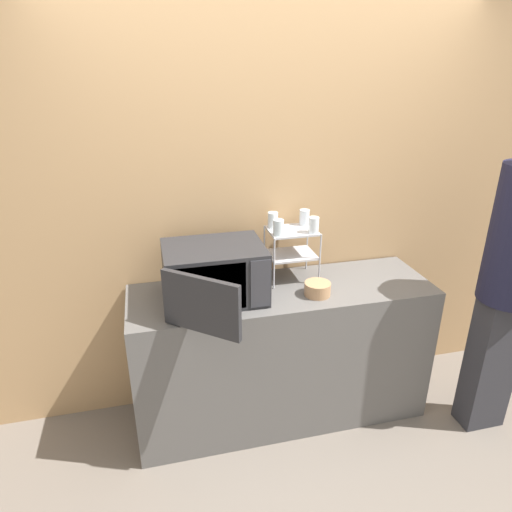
% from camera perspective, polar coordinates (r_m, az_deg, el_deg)
% --- Properties ---
extents(ground_plane, '(12.00, 12.00, 0.00)m').
position_cam_1_polar(ground_plane, '(3.04, 4.61, -22.00)').
color(ground_plane, '#6B6056').
extents(wall_back, '(8.00, 0.06, 2.60)m').
position_cam_1_polar(wall_back, '(2.85, 1.67, 5.82)').
color(wall_back, tan).
rests_on(wall_back, ground_plane).
extents(counter, '(1.81, 0.56, 0.91)m').
position_cam_1_polar(counter, '(2.95, 3.17, -12.00)').
color(counter, '#595654').
rests_on(counter, ground_plane).
extents(microwave, '(0.57, 0.71, 0.31)m').
position_cam_1_polar(microwave, '(2.54, -5.31, -2.23)').
color(microwave, '#262628').
rests_on(microwave, counter).
extents(dish_rack, '(0.29, 0.23, 0.32)m').
position_cam_1_polar(dish_rack, '(2.76, 4.49, 1.55)').
color(dish_rack, '#B2B2B7').
rests_on(dish_rack, counter).
extents(glass_front_left, '(0.06, 0.06, 0.09)m').
position_cam_1_polar(glass_front_left, '(2.62, 2.82, 3.57)').
color(glass_front_left, silver).
rests_on(glass_front_left, dish_rack).
extents(glass_back_right, '(0.06, 0.06, 0.09)m').
position_cam_1_polar(glass_back_right, '(2.81, 6.07, 4.85)').
color(glass_back_right, silver).
rests_on(glass_back_right, dish_rack).
extents(glass_front_right, '(0.06, 0.06, 0.09)m').
position_cam_1_polar(glass_front_right, '(2.68, 7.22, 3.88)').
color(glass_front_right, silver).
rests_on(glass_front_right, dish_rack).
extents(glass_back_left, '(0.06, 0.06, 0.09)m').
position_cam_1_polar(glass_back_left, '(2.74, 2.12, 4.53)').
color(glass_back_left, silver).
rests_on(glass_back_left, dish_rack).
extents(bowl, '(0.15, 0.15, 0.08)m').
position_cam_1_polar(bowl, '(2.65, 7.69, -4.11)').
color(bowl, '#AD7F56').
rests_on(bowl, counter).
extents(person, '(0.33, 0.33, 1.85)m').
position_cam_1_polar(person, '(2.93, 29.36, -1.96)').
color(person, '#2D2D33').
rests_on(person, ground_plane).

